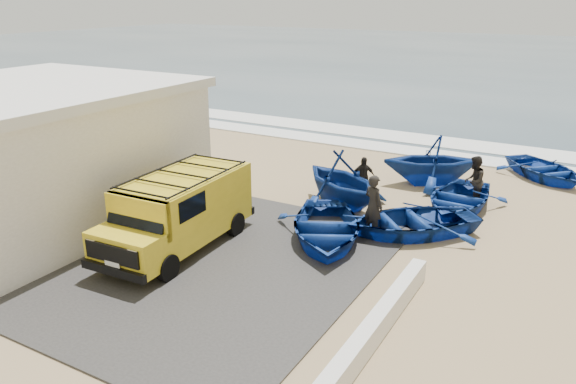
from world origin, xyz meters
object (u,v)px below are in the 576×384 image
at_px(parapet, 377,325).
at_px(boat_far_left, 431,160).
at_px(boat_near_left, 325,227).
at_px(fisherman_back, 363,177).
at_px(building, 25,153).
at_px(van, 179,209).
at_px(boat_far_right, 544,169).
at_px(boat_mid_right, 458,199).
at_px(boat_mid_left, 342,180).
at_px(fisherman_front, 373,205).
at_px(fisherman_middle, 474,181).
at_px(boat_near_right, 411,221).

distance_m(parapet, boat_far_left, 10.99).
height_order(boat_near_left, fisherman_back, fisherman_back).
bearing_deg(building, boat_far_left, 42.93).
xyz_separation_m(building, parapet, (12.50, -1.00, -1.89)).
relative_size(van, boat_far_right, 1.40).
height_order(boat_mid_right, boat_far_right, boat_mid_right).
xyz_separation_m(parapet, boat_mid_left, (-3.93, 6.77, 0.72)).
bearing_deg(fisherman_front, boat_mid_left, -16.86).
bearing_deg(fisherman_middle, parapet, -0.15).
bearing_deg(boat_mid_right, fisherman_back, -171.49).
bearing_deg(boat_far_left, parapet, -19.07).
distance_m(boat_far_right, fisherman_middle, 4.82).
height_order(van, boat_far_left, van).
bearing_deg(boat_near_right, boat_mid_right, 122.66).
bearing_deg(boat_mid_left, boat_near_right, -80.20).
bearing_deg(boat_far_left, boat_near_left, -39.07).
xyz_separation_m(boat_mid_left, boat_mid_right, (3.59, 1.70, -0.59)).
xyz_separation_m(building, fisherman_front, (10.39, 4.08, -1.21)).
bearing_deg(boat_near_left, fisherman_back, 70.67).
relative_size(building, fisherman_back, 6.27).
distance_m(building, fisherman_back, 11.40).
xyz_separation_m(parapet, boat_mid_right, (-0.35, 8.47, 0.13)).
height_order(van, boat_near_left, van).
bearing_deg(parapet, boat_near_right, 100.89).
bearing_deg(boat_mid_right, parapet, -85.38).
distance_m(boat_mid_left, fisherman_middle, 4.61).
relative_size(boat_near_left, boat_far_right, 1.14).
bearing_deg(fisherman_back, boat_near_left, -120.31).
relative_size(fisherman_front, fisherman_back, 1.27).
distance_m(boat_mid_left, fisherman_front, 2.48).
bearing_deg(building, fisherman_back, 38.91).
height_order(parapet, fisherman_front, fisherman_front).
relative_size(building, boat_far_left, 2.57).
distance_m(building, boat_near_left, 9.95).
relative_size(boat_far_right, fisherman_back, 2.50).
distance_m(boat_near_left, fisherman_middle, 6.17).
xyz_separation_m(boat_near_left, boat_mid_right, (2.80, 4.56, -0.04)).
relative_size(van, fisherman_back, 3.49).
distance_m(boat_near_right, boat_far_right, 8.47).
bearing_deg(parapet, boat_mid_left, 120.17).
height_order(van, fisherman_front, van).
relative_size(building, boat_near_right, 2.26).
xyz_separation_m(van, boat_mid_left, (2.65, 5.32, -0.19)).
height_order(boat_far_left, fisherman_front, boat_far_left).
bearing_deg(van, boat_far_right, 53.06).
xyz_separation_m(fisherman_front, fisherman_back, (-1.58, 3.03, -0.20)).
xyz_separation_m(van, fisherman_front, (4.47, 3.64, -0.23)).
distance_m(boat_near_right, fisherman_back, 3.56).
relative_size(parapet, boat_mid_left, 1.59).
height_order(boat_near_right, fisherman_middle, fisherman_middle).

